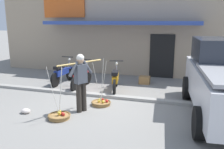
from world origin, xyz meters
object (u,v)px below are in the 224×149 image
object	(u,v)px
fruit_basket_left_side	(59,116)
wooden_crate	(145,80)
motorcycle_second_in_row	(81,77)
plastic_litter_bag	(26,111)
fruit_vendor	(81,79)
fruit_basket_right_side	(101,103)
motorcycle_nearest_shop	(62,73)
motorcycle_third_in_row	(115,79)

from	to	relation	value
fruit_basket_left_side	wooden_crate	bearing A→B (deg)	69.60
motorcycle_second_in_row	plastic_litter_bag	world-z (taller)	motorcycle_second_in_row
fruit_vendor	fruit_basket_right_side	size ratio (longest dim) A/B	1.17
fruit_vendor	motorcycle_second_in_row	world-z (taller)	fruit_vendor
fruit_basket_right_side	fruit_basket_left_side	bearing A→B (deg)	-118.60
fruit_basket_left_side	wooden_crate	size ratio (longest dim) A/B	3.30
fruit_basket_right_side	plastic_litter_bag	size ratio (longest dim) A/B	5.18
fruit_basket_left_side	motorcycle_second_in_row	size ratio (longest dim) A/B	0.80
fruit_vendor	plastic_litter_bag	xyz separation A→B (m)	(-1.48, -0.62, -0.91)
motorcycle_nearest_shop	fruit_basket_right_side	bearing A→B (deg)	-39.39
motorcycle_third_in_row	plastic_litter_bag	bearing A→B (deg)	-122.00
motorcycle_third_in_row	plastic_litter_bag	distance (m)	3.48
fruit_basket_left_side	motorcycle_nearest_shop	bearing A→B (deg)	117.08
motorcycle_nearest_shop	motorcycle_second_in_row	xyz separation A→B (m)	(1.05, -0.43, 0.00)
fruit_basket_left_side	motorcycle_third_in_row	xyz separation A→B (m)	(0.72, 2.99, 0.38)
plastic_litter_bag	motorcycle_second_in_row	bearing A→B (deg)	81.05
motorcycle_nearest_shop	wooden_crate	size ratio (longest dim) A/B	4.14
fruit_vendor	motorcycle_third_in_row	xyz separation A→B (m)	(0.35, 2.32, -0.52)
motorcycle_third_in_row	fruit_basket_left_side	bearing A→B (deg)	-103.52
fruit_vendor	motorcycle_second_in_row	size ratio (longest dim) A/B	0.93
fruit_basket_left_side	plastic_litter_bag	size ratio (longest dim) A/B	5.18
fruit_basket_right_side	plastic_litter_bag	xyz separation A→B (m)	(-1.85, -1.29, -0.01)
wooden_crate	motorcycle_second_in_row	bearing A→B (deg)	-148.41
fruit_basket_right_side	wooden_crate	distance (m)	3.10
motorcycle_second_in_row	fruit_basket_right_side	bearing A→B (deg)	-48.52
motorcycle_third_in_row	wooden_crate	xyz separation A→B (m)	(0.89, 1.33, -0.29)
motorcycle_nearest_shop	motorcycle_third_in_row	distance (m)	2.46
fruit_vendor	motorcycle_third_in_row	distance (m)	2.40
fruit_vendor	plastic_litter_bag	size ratio (longest dim) A/B	6.05
fruit_basket_left_side	motorcycle_second_in_row	bearing A→B (deg)	102.80
motorcycle_nearest_shop	plastic_litter_bag	world-z (taller)	motorcycle_nearest_shop
motorcycle_second_in_row	motorcycle_third_in_row	size ratio (longest dim) A/B	1.02
fruit_basket_left_side	motorcycle_second_in_row	xyz separation A→B (m)	(-0.66, 2.92, 0.38)
motorcycle_third_in_row	motorcycle_nearest_shop	bearing A→B (deg)	171.50
motorcycle_third_in_row	motorcycle_second_in_row	bearing A→B (deg)	-177.33
motorcycle_second_in_row	motorcycle_third_in_row	xyz separation A→B (m)	(1.38, 0.06, 0.00)
fruit_basket_left_side	motorcycle_third_in_row	bearing A→B (deg)	76.48
motorcycle_second_in_row	wooden_crate	bearing A→B (deg)	31.59
fruit_vendor	fruit_basket_right_side	distance (m)	1.18
fruit_vendor	wooden_crate	distance (m)	3.94
fruit_basket_left_side	plastic_litter_bag	xyz separation A→B (m)	(-1.12, 0.05, -0.01)
fruit_basket_right_side	wooden_crate	world-z (taller)	fruit_basket_right_side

